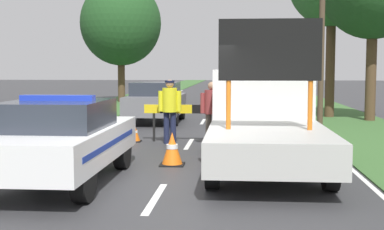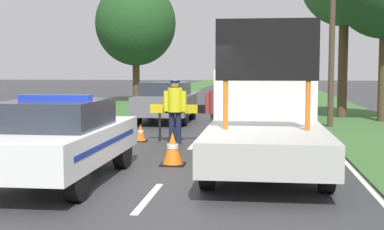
# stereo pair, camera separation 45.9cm
# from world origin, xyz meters

# --- Properties ---
(ground_plane) EXTENTS (160.00, 160.00, 0.00)m
(ground_plane) POSITION_xyz_m (0.00, 0.00, 0.00)
(ground_plane) COLOR #333335
(lane_markings) EXTENTS (7.44, 54.22, 0.01)m
(lane_markings) POSITION_xyz_m (0.00, 12.45, 0.00)
(lane_markings) COLOR silver
(lane_markings) RESTS_ON ground
(grass_verge_left) EXTENTS (3.43, 120.00, 0.03)m
(grass_verge_left) POSITION_xyz_m (-5.49, 20.00, 0.02)
(grass_verge_left) COLOR #38602D
(grass_verge_left) RESTS_ON ground
(grass_verge_right) EXTENTS (3.43, 120.00, 0.03)m
(grass_verge_right) POSITION_xyz_m (5.49, 20.00, 0.02)
(grass_verge_right) COLOR #38602D
(grass_verge_right) RESTS_ON ground
(police_car) EXTENTS (1.89, 4.63, 1.60)m
(police_car) POSITION_xyz_m (-1.88, -0.06, 0.80)
(police_car) COLOR white
(police_car) RESTS_ON ground
(work_truck) EXTENTS (2.24, 5.71, 2.97)m
(work_truck) POSITION_xyz_m (1.88, 2.09, 1.00)
(work_truck) COLOR white
(work_truck) RESTS_ON ground
(road_barrier) EXTENTS (2.72, 0.08, 1.05)m
(road_barrier) POSITION_xyz_m (0.04, 5.51, 0.86)
(road_barrier) COLOR black
(road_barrier) RESTS_ON ground
(police_officer) EXTENTS (0.63, 0.40, 1.76)m
(police_officer) POSITION_xyz_m (-0.53, 5.07, 1.05)
(police_officer) COLOR #191E38
(police_officer) RESTS_ON ground
(pedestrian_civilian) EXTENTS (0.62, 0.39, 1.72)m
(pedestrian_civilian) POSITION_xyz_m (0.63, 4.81, 1.01)
(pedestrian_civilian) COLOR brown
(pedestrian_civilian) RESTS_ON ground
(traffic_cone_near_police) EXTENTS (0.35, 0.35, 0.50)m
(traffic_cone_near_police) POSITION_xyz_m (-1.57, 5.36, 0.24)
(traffic_cone_near_police) COLOR black
(traffic_cone_near_police) RESTS_ON ground
(traffic_cone_centre_front) EXTENTS (0.52, 0.52, 0.71)m
(traffic_cone_centre_front) POSITION_xyz_m (-0.08, 1.84, 0.35)
(traffic_cone_centre_front) COLOR black
(traffic_cone_centre_front) RESTS_ON ground
(queued_car_suv_grey) EXTENTS (1.94, 4.04, 1.54)m
(queued_car_suv_grey) POSITION_xyz_m (-1.78, 10.79, 0.80)
(queued_car_suv_grey) COLOR slate
(queued_car_suv_grey) RESTS_ON ground
(queued_car_wagon_maroon) EXTENTS (1.80, 4.29, 1.46)m
(queued_car_wagon_maroon) POSITION_xyz_m (1.67, 16.42, 0.77)
(queued_car_wagon_maroon) COLOR maroon
(queued_car_wagon_maroon) RESTS_ON ground
(roadside_tree_near_left) EXTENTS (4.84, 4.84, 7.30)m
(roadside_tree_near_left) POSITION_xyz_m (-5.66, 22.50, 4.74)
(roadside_tree_near_left) COLOR #4C3823
(roadside_tree_near_left) RESTS_ON ground
(utility_pole) EXTENTS (1.20, 0.20, 7.41)m
(utility_pole) POSITION_xyz_m (4.24, 9.68, 3.82)
(utility_pole) COLOR #473828
(utility_pole) RESTS_ON ground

